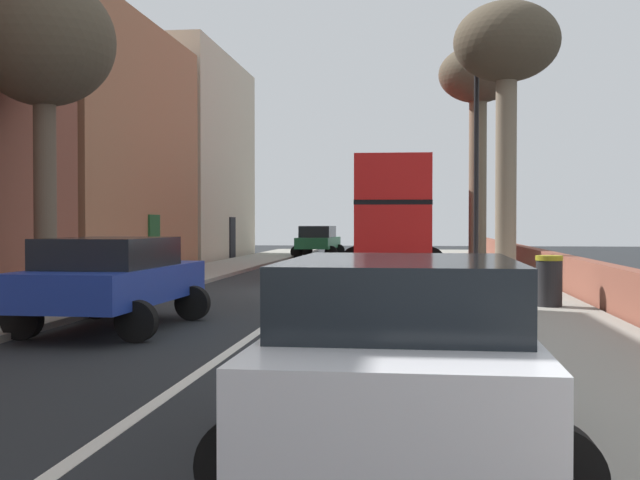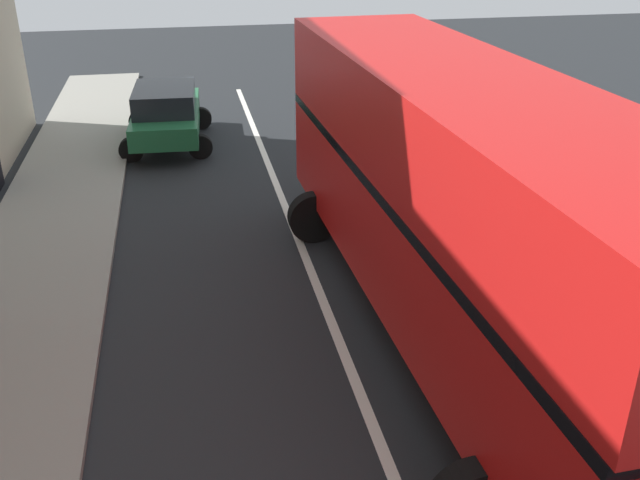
{
  "view_description": "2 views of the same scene",
  "coord_description": "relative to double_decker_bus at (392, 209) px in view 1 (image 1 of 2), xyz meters",
  "views": [
    {
      "loc": [
        2.6,
        -20.94,
        1.82
      ],
      "look_at": [
        -0.87,
        8.04,
        1.19
      ],
      "focal_mm": 44.79,
      "sensor_mm": 36.0,
      "label": 1
    },
    {
      "loc": [
        -2.09,
        1.33,
        6.11
      ],
      "look_at": [
        -0.42,
        9.7,
        2.05
      ],
      "focal_mm": 39.75,
      "sensor_mm": 36.0,
      "label": 2
    }
  ],
  "objects": [
    {
      "name": "ground_plane",
      "position": [
        -1.7,
        -10.21,
        -2.36
      ],
      "size": [
        84.0,
        84.0,
        0.0
      ],
      "primitive_type": "plane",
      "color": "black"
    },
    {
      "name": "road_centre_line",
      "position": [
        -1.7,
        -10.21,
        -2.35
      ],
      "size": [
        0.16,
        54.0,
        0.01
      ],
      "primitive_type": "cube",
      "color": "silver",
      "rests_on": "ground"
    },
    {
      "name": "sidewalk_left",
      "position": [
        -6.6,
        -10.21,
        -2.3
      ],
      "size": [
        2.6,
        60.0,
        0.12
      ],
      "primitive_type": "cube",
      "color": "gray",
      "rests_on": "ground"
    },
    {
      "name": "sidewalk_right",
      "position": [
        3.2,
        -10.21,
        -2.3
      ],
      "size": [
        2.6,
        60.0,
        0.12
      ],
      "primitive_type": "cube",
      "color": "gray",
      "rests_on": "ground"
    },
    {
      "name": "terraced_houses_left",
      "position": [
        -10.2,
        -9.8,
        2.43
      ],
      "size": [
        4.07,
        47.52,
        10.58
      ],
      "color": "brown",
      "rests_on": "ground"
    },
    {
      "name": "boundary_wall_right",
      "position": [
        4.75,
        -10.21,
        -1.86
      ],
      "size": [
        0.36,
        54.0,
        0.98
      ],
      "primitive_type": "cube",
      "color": "brown",
      "rests_on": "ground"
    },
    {
      "name": "double_decker_bus",
      "position": [
        0.0,
        0.0,
        0.0
      ],
      "size": [
        3.82,
        11.25,
        4.06
      ],
      "color": "red",
      "rests_on": "ground"
    },
    {
      "name": "parked_car_white_right_0",
      "position": [
        0.8,
        -25.04,
        -1.46
      ],
      "size": [
        2.51,
        4.36,
        1.55
      ],
      "color": "silver",
      "rests_on": "ground"
    },
    {
      "name": "parked_car_blue_left_2",
      "position": [
        -4.2,
        -18.14,
        -1.45
      ],
      "size": [
        2.59,
        4.53,
        1.57
      ],
      "color": "#1E389E",
      "rests_on": "ground"
    },
    {
      "name": "parked_car_green_left_3",
      "position": [
        -4.2,
        10.63,
        -1.42
      ],
      "size": [
        2.56,
        4.5,
        1.65
      ],
      "color": "#1E6038",
      "rests_on": "ground"
    },
    {
      "name": "street_tree_right_1",
      "position": [
        3.26,
        -9.77,
        3.86
      ],
      "size": [
        2.77,
        2.77,
        7.48
      ],
      "color": "#7A6B56",
      "rests_on": "sidewalk_right"
    },
    {
      "name": "street_tree_left_2",
      "position": [
        -6.96,
        -14.94,
        3.2
      ],
      "size": [
        3.01,
        3.01,
        6.96
      ],
      "color": "brown",
      "rests_on": "sidewalk_left"
    },
    {
      "name": "street_tree_right_3",
      "position": [
        2.99,
        -3.71,
        3.98
      ],
      "size": [
        2.66,
        2.66,
        7.67
      ],
      "color": "brown",
      "rests_on": "sidewalk_right"
    },
    {
      "name": "lamppost_right",
      "position": [
        2.6,
        -8.26,
        1.45
      ],
      "size": [
        0.32,
        0.32,
        6.31
      ],
      "color": "black",
      "rests_on": "sidewalk_right"
    },
    {
      "name": "litter_bin_right",
      "position": [
        3.6,
        -14.54,
        -1.71
      ],
      "size": [
        0.55,
        0.55,
        1.03
      ],
      "color": "black",
      "rests_on": "sidewalk_right"
    }
  ]
}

